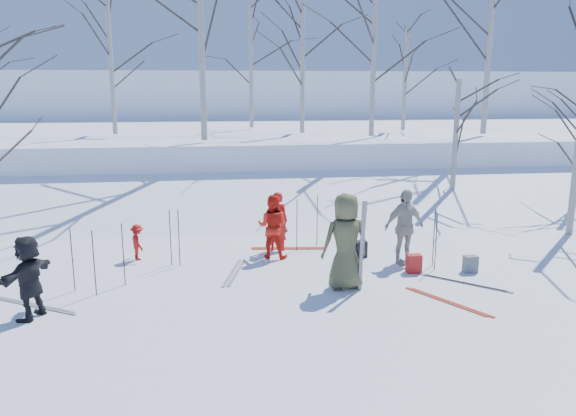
{
  "coord_description": "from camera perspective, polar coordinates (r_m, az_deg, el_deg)",
  "views": [
    {
      "loc": [
        -1.64,
        -11.3,
        4.11
      ],
      "look_at": [
        0.0,
        1.5,
        1.3
      ],
      "focal_mm": 35.0,
      "sensor_mm": 36.0,
      "label": 1
    }
  ],
  "objects": [
    {
      "name": "ski_pole_b",
      "position": [
        13.25,
        -11.02,
        -3.0
      ],
      "size": [
        0.02,
        0.02,
        1.34
      ],
      "primitive_type": "cylinder",
      "color": "black",
      "rests_on": "ground"
    },
    {
      "name": "skier_red_north",
      "position": [
        14.2,
        -1.12,
        -1.36
      ],
      "size": [
        0.56,
        0.38,
        1.52
      ],
      "primitive_type": "imported",
      "rotation": [
        0.0,
        0.0,
        3.11
      ],
      "color": "red",
      "rests_on": "ground"
    },
    {
      "name": "ski_pair_d",
      "position": [
        11.88,
        -24.2,
        -9.04
      ],
      "size": [
        1.88,
        2.08,
        0.02
      ],
      "primitive_type": null,
      "rotation": [
        0.0,
        0.0,
        1.03
      ],
      "color": "silver",
      "rests_on": "ground"
    },
    {
      "name": "ski_pole_d",
      "position": [
        14.21,
        0.91,
        -1.73
      ],
      "size": [
        0.02,
        0.02,
        1.34
      ],
      "primitive_type": "cylinder",
      "color": "black",
      "rests_on": "ground"
    },
    {
      "name": "skier_red_seated",
      "position": [
        13.99,
        -15.05,
        -3.37
      ],
      "size": [
        0.53,
        0.65,
        0.88
      ],
      "primitive_type": "imported",
      "rotation": [
        0.0,
        0.0,
        1.99
      ],
      "color": "red",
      "rests_on": "ground"
    },
    {
      "name": "upright_ski_left",
      "position": [
        11.43,
        7.51,
        -3.88
      ],
      "size": [
        0.07,
        0.15,
        1.9
      ],
      "primitive_type": "cube",
      "rotation": [
        0.07,
        0.0,
        0.0
      ],
      "color": "silver",
      "rests_on": "ground"
    },
    {
      "name": "ski_pole_c",
      "position": [
        13.42,
        14.59,
        -2.98
      ],
      "size": [
        0.02,
        0.02,
        1.34
      ],
      "primitive_type": "cylinder",
      "color": "black",
      "rests_on": "ground"
    },
    {
      "name": "skier_cream_east",
      "position": [
        13.41,
        11.73,
        -1.87
      ],
      "size": [
        1.12,
        0.7,
        1.78
      ],
      "primitive_type": "imported",
      "rotation": [
        0.0,
        0.0,
        0.28
      ],
      "color": "beige",
      "rests_on": "ground"
    },
    {
      "name": "ski_pole_f",
      "position": [
        13.33,
        -11.86,
        -2.94
      ],
      "size": [
        0.02,
        0.02,
        1.34
      ],
      "primitive_type": "cylinder",
      "color": "black",
      "rests_on": "ground"
    },
    {
      "name": "birch_edge_e",
      "position": [
        19.55,
        16.61,
        6.08
      ],
      "size": [
        3.64,
        3.64,
        4.34
      ],
      "primitive_type": null,
      "color": "silver",
      "rests_on": "ground"
    },
    {
      "name": "birch_plateau_f",
      "position": [
        23.99,
        -17.52,
        13.31
      ],
      "size": [
        4.2,
        4.2,
        5.14
      ],
      "primitive_type": null,
      "color": "silver",
      "rests_on": "snow_plateau"
    },
    {
      "name": "ski_pair_a",
      "position": [
        12.61,
        17.49,
        -7.28
      ],
      "size": [
        2.1,
        2.1,
        0.02
      ],
      "primitive_type": null,
      "rotation": [
        0.0,
        0.0,
        0.82
      ],
      "color": "silver",
      "rests_on": "ground"
    },
    {
      "name": "skier_olive_center",
      "position": [
        11.55,
        5.87,
        -3.4
      ],
      "size": [
        1.05,
        0.75,
        2.0
      ],
      "primitive_type": "imported",
      "rotation": [
        0.0,
        0.0,
        3.26
      ],
      "color": "#4C4D2E",
      "rests_on": "ground"
    },
    {
      "name": "ski_pole_a",
      "position": [
        13.13,
        14.8,
        -3.32
      ],
      "size": [
        0.02,
        0.02,
        1.34
      ],
      "primitive_type": "cylinder",
      "color": "black",
      "rests_on": "ground"
    },
    {
      "name": "ski_pair_e",
      "position": [
        11.48,
        15.89,
        -9.14
      ],
      "size": [
        1.88,
        2.08,
        0.02
      ],
      "primitive_type": null,
      "rotation": [
        0.0,
        0.0,
        0.54
      ],
      "color": "#B23419",
      "rests_on": "ground"
    },
    {
      "name": "skier_redor_behind",
      "position": [
        13.62,
        -1.59,
        -1.87
      ],
      "size": [
        0.92,
        0.83,
        1.56
      ],
      "primitive_type": "imported",
      "rotation": [
        0.0,
        0.0,
        2.76
      ],
      "color": "red",
      "rests_on": "ground"
    },
    {
      "name": "birch_plateau_h",
      "position": [
        26.77,
        -3.8,
        14.21
      ],
      "size": [
        4.54,
        4.54,
        5.63
      ],
      "primitive_type": null,
      "color": "silver",
      "rests_on": "snow_plateau"
    },
    {
      "name": "skier_grey_west",
      "position": [
        11.12,
        -24.84,
        -6.4
      ],
      "size": [
        0.97,
        1.49,
        1.54
      ],
      "primitive_type": "imported",
      "rotation": [
        0.0,
        0.0,
        4.32
      ],
      "color": "black",
      "rests_on": "ground"
    },
    {
      "name": "birch_plateau_c",
      "position": [
        23.57,
        1.48,
        14.31
      ],
      "size": [
        4.44,
        4.44,
        5.49
      ],
      "primitive_type": null,
      "color": "silver",
      "rests_on": "snow_plateau"
    },
    {
      "name": "ski_pole_g",
      "position": [
        12.25,
        -16.39,
        -4.55
      ],
      "size": [
        0.02,
        0.02,
        1.34
      ],
      "primitive_type": "cylinder",
      "color": "black",
      "rests_on": "ground"
    },
    {
      "name": "ski_pair_b",
      "position": [
        12.75,
        -5.46,
        -6.53
      ],
      "size": [
        1.05,
        1.99,
        0.02
      ],
      "primitive_type": null,
      "rotation": [
        0.0,
        0.0,
        -0.23
      ],
      "color": "silver",
      "rests_on": "ground"
    },
    {
      "name": "backpack_red",
      "position": [
        12.97,
        12.66,
        -5.53
      ],
      "size": [
        0.32,
        0.22,
        0.42
      ],
      "primitive_type": "cube",
      "color": "#B0201B",
      "rests_on": "ground"
    },
    {
      "name": "ground",
      "position": [
        12.14,
        0.91,
        -7.51
      ],
      "size": [
        120.0,
        120.0,
        0.0
      ],
      "primitive_type": "plane",
      "color": "white",
      "rests_on": "ground"
    },
    {
      "name": "backpack_dark",
      "position": [
        13.92,
        7.29,
        -4.13
      ],
      "size": [
        0.34,
        0.24,
        0.4
      ],
      "primitive_type": "cube",
      "color": "black",
      "rests_on": "ground"
    },
    {
      "name": "ski_pair_c",
      "position": [
        14.52,
        0.01,
        -4.12
      ],
      "size": [
        0.65,
        1.95,
        0.02
      ],
      "primitive_type": null,
      "rotation": [
        0.0,
        0.0,
        1.45
      ],
      "color": "#B23419",
      "rests_on": "ground"
    },
    {
      "name": "birch_plateau_d",
      "position": [
        22.35,
        8.68,
        14.75
      ],
      "size": [
        4.69,
        4.69,
        5.84
      ],
      "primitive_type": null,
      "color": "silver",
      "rests_on": "snow_plateau"
    },
    {
      "name": "far_hill",
      "position": [
        49.37,
        -5.49,
        9.79
      ],
      "size": [
        90.0,
        30.0,
        6.0
      ],
      "primitive_type": "cube",
      "color": "white",
      "rests_on": "ground"
    },
    {
      "name": "upright_ski_right",
      "position": [
        11.46,
        7.55,
        -3.83
      ],
      "size": [
        0.12,
        0.23,
        1.89
      ],
      "primitive_type": "cube",
      "rotation": [
        0.1,
        0.0,
        0.23
      ],
      "color": "silver",
      "rests_on": "ground"
    },
    {
      "name": "dog",
      "position": [
        13.21,
        6.89,
        -4.72
      ],
      "size": [
        0.34,
        0.66,
        0.54
      ],
      "primitive_type": "imported",
      "rotation": [
        0.0,
        0.0,
        3.23
      ],
      "color": "black",
      "rests_on": "ground"
    },
    {
      "name": "birch_plateau_a",
      "position": [
        25.43,
        11.8,
        12.61
      ],
      "size": [
        3.63,
        3.63,
        4.33
      ],
      "primitive_type": null,
      "color": "silver",
      "rests_on": "snow_plateau"
    },
    {
      "name": "backpack_grey",
      "position": [
        13.34,
        18.04,
        -5.44
      ],
      "size": [
        0.3,
        0.2,
        0.38
      ],
      "primitive_type": "cube",
      "color": "slate",
      "rests_on": "ground"
    },
    {
      "name": "ski_pole_e",
      "position": [
        11.84,
        -19.1,
        -5.31
      ],
      "size": [
        0.02,
        0.02,
        1.34
      ],
      "primitive_type": "cylinder",
      "color": "black",
      "rests_on": "ground"
    },
    {
      "name": "ski_pole_h",
      "position": [
        12.21,
        -21.06,
        -4.93
      ],
      "size": [
        0.02,
        0.02,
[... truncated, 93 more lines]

